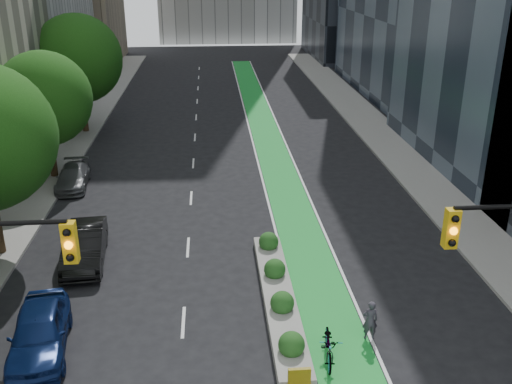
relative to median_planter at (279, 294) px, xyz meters
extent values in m
cube|color=gray|center=(-13.00, 17.96, -0.30)|extent=(3.60, 90.00, 0.15)
cube|color=gray|center=(10.60, 17.96, -0.30)|extent=(3.60, 90.00, 0.15)
cube|color=green|center=(1.80, 22.96, -0.37)|extent=(2.20, 70.00, 0.01)
cylinder|color=black|center=(-12.20, 14.96, 1.87)|extent=(0.44, 0.44, 4.48)
sphere|color=#16430E|center=(-12.20, 14.96, 4.59)|extent=(5.60, 5.60, 5.60)
cylinder|color=black|center=(-12.20, 24.96, 2.20)|extent=(0.44, 0.44, 5.15)
sphere|color=#16430E|center=(-12.20, 24.96, 5.33)|extent=(6.60, 6.60, 6.60)
cube|color=gold|center=(-5.90, -6.54, 5.88)|extent=(0.34, 0.28, 1.05)
sphere|color=orange|center=(-5.90, -6.70, 5.88)|extent=(0.20, 0.20, 0.20)
cube|color=gold|center=(3.50, -6.54, 5.88)|extent=(0.34, 0.28, 1.05)
sphere|color=orange|center=(3.50, -6.70, 5.88)|extent=(0.20, 0.20, 0.20)
cube|color=gray|center=(0.00, -0.04, -0.17)|extent=(1.20, 10.00, 0.40)
cube|color=yellow|center=(0.00, -5.24, 0.18)|extent=(0.70, 0.12, 1.00)
sphere|color=#194C19|center=(0.00, -3.54, 0.28)|extent=(0.90, 0.90, 0.90)
sphere|color=#194C19|center=(0.00, -1.04, 0.28)|extent=(0.90, 0.90, 0.90)
sphere|color=#194C19|center=(0.00, 1.46, 0.28)|extent=(0.90, 0.90, 0.90)
sphere|color=#194C19|center=(0.00, 3.96, 0.28)|extent=(0.90, 0.90, 0.90)
imported|color=gray|center=(1.27, -3.55, 0.19)|extent=(1.02, 2.20, 1.12)
imported|color=#35323C|center=(2.92, -2.55, 0.39)|extent=(0.56, 0.37, 1.53)
imported|color=#0C1D4D|center=(-8.49, -2.31, 0.41)|extent=(2.44, 4.78, 1.56)
imported|color=black|center=(-8.20, 3.99, 0.42)|extent=(2.12, 4.95, 1.59)
imported|color=#56575B|center=(-10.70, 13.29, 0.24)|extent=(2.04, 4.37, 1.23)
camera|label=1|loc=(-2.45, -19.02, 12.13)|focal=40.00mm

